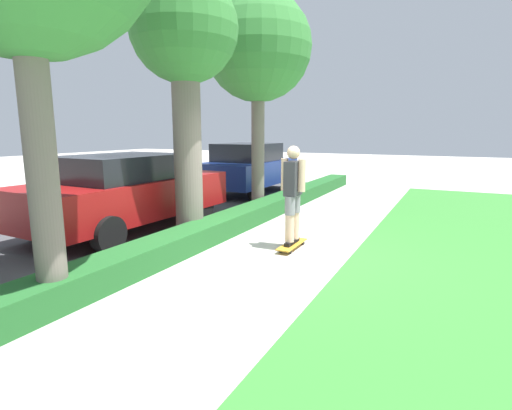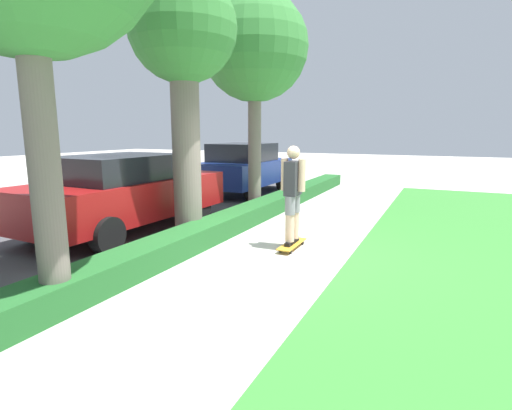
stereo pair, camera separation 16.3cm
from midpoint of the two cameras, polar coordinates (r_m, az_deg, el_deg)
name	(u,v)px [view 1 (the left image)]	position (r m, az deg, el deg)	size (l,w,h in m)	color
ground_plane	(284,255)	(6.62, 4.72, -7.19)	(60.00, 60.00, 0.00)	#BCB7AD
grass_lawn_strip	(495,287)	(6.23, 31.66, -9.90)	(18.36, 4.00, 0.01)	#388433
street_asphalt	(100,228)	(9.01, -20.89, -3.05)	(18.36, 5.00, 0.01)	#474749
hedge_row	(203,233)	(7.30, -7.00, -4.04)	(18.36, 0.60, 0.37)	#236028
skateboard	(292,245)	(6.99, 5.83, -5.65)	(0.89, 0.24, 0.09)	gold
skater_person	(293,193)	(6.79, 5.97, 1.78)	(0.50, 0.43, 1.68)	black
tree_mid	(184,42)	(7.73, -9.57, 22.00)	(1.93, 1.93, 4.77)	#70665B
tree_far	(258,49)	(10.34, 0.77, 21.40)	(2.60, 2.60, 5.31)	#70665B
parked_car_middle	(126,191)	(8.52, -17.52, 1.91)	(4.49, 2.08, 1.55)	maroon
parked_car_rear	(249,168)	(13.02, -0.66, 5.35)	(3.91, 1.91, 1.62)	navy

